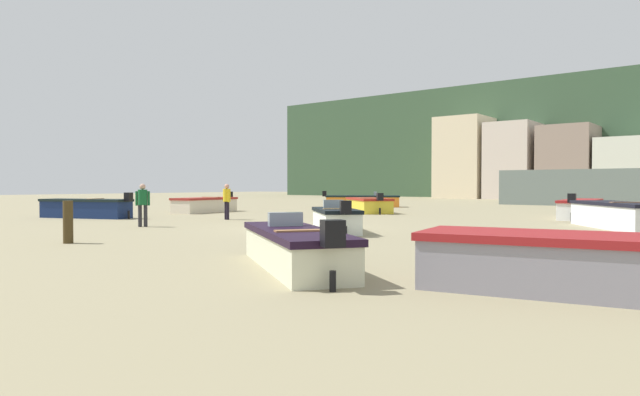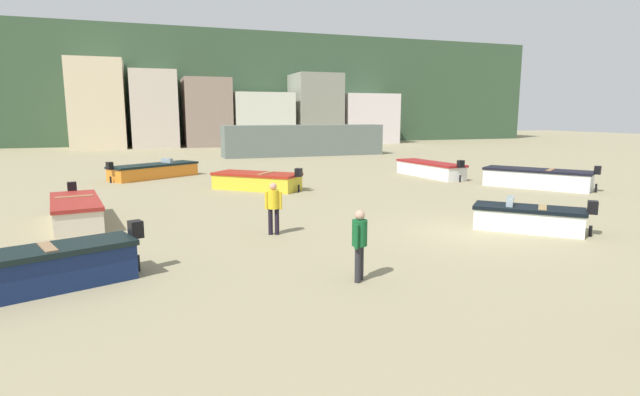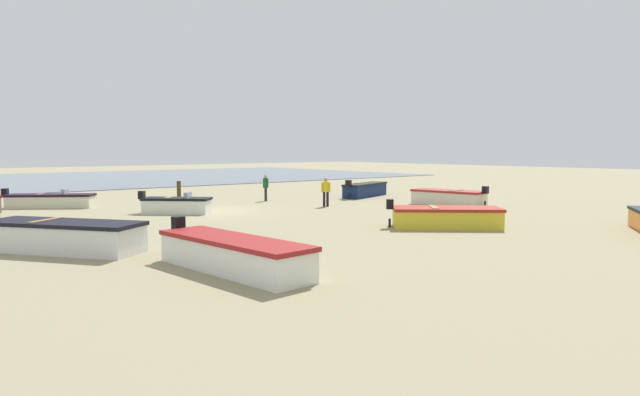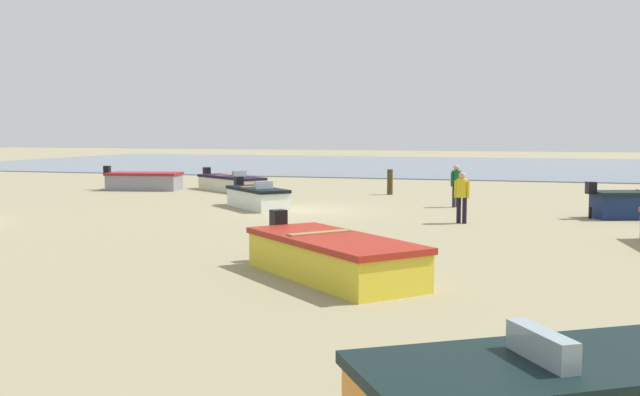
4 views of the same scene
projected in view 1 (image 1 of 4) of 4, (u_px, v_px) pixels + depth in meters
ground_plane at (301, 229)px, 19.76m from camera, size 160.00×160.00×0.00m
headland_hill at (628, 143)px, 71.46m from camera, size 90.00×32.00×14.00m
harbor_pier at (601, 188)px, 40.88m from camera, size 14.56×2.40×2.75m
townhouse_far_left at (464, 158)px, 65.34m from camera, size 5.57×5.92×9.54m
townhouse_left at (513, 161)px, 61.84m from camera, size 4.95×6.08×8.50m
townhouse_centre at (569, 163)px, 58.44m from camera, size 5.24×6.59×7.80m
townhouse_centre_right at (637, 169)px, 53.99m from camera, size 7.07×5.38×6.24m
boat_white_0 at (581, 209)px, 25.91m from camera, size 1.87×5.48×1.21m
boat_navy_1 at (86, 208)px, 26.19m from camera, size 4.83×2.68×1.23m
boat_grey_2 at (544, 262)px, 8.15m from camera, size 3.90×2.29×1.18m
boat_cream_3 at (205, 205)px, 31.61m from camera, size 2.13×4.54×1.17m
boat_yellow_4 at (369, 205)px, 31.40m from camera, size 4.37×4.17×1.15m
boat_cream_5 at (295, 248)px, 10.39m from camera, size 4.40×3.63×1.06m
boat_white_6 at (336, 220)px, 18.36m from camera, size 3.23×3.17×1.10m
boat_orange_7 at (362, 201)px, 39.39m from camera, size 5.26×4.18×1.15m
boat_white_8 at (621, 215)px, 19.72m from camera, size 4.26×5.08×1.28m
mooring_post_near_water at (68, 222)px, 14.81m from camera, size 0.26×0.26×1.15m
beach_walker_foreground at (143, 201)px, 20.65m from camera, size 0.48×0.48×1.62m
beach_walker_distant at (227, 199)px, 24.93m from camera, size 0.53×0.44×1.62m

